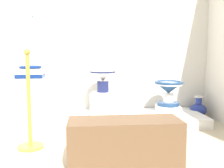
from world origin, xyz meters
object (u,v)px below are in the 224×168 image
(antique_toilet_squat_floral, at_px, (169,89))
(stanchion_post_near_left, at_px, (30,120))
(plinth_block_pale_glazed, at_px, (32,110))
(museum_bench, at_px, (125,142))
(info_placard_second, at_px, (102,17))
(plinth_block_squat_floral, at_px, (168,109))
(antique_toilet_rightmost, at_px, (103,77))
(antique_toilet_pale_glazed, at_px, (31,83))
(info_placard_first, at_px, (36,20))
(decorative_vase_companion, at_px, (198,109))
(plinth_block_rightmost, at_px, (103,104))

(antique_toilet_squat_floral, distance_m, stanchion_post_near_left, 1.94)
(plinth_block_pale_glazed, xyz_separation_m, museum_bench, (1.04, -1.27, -0.03))
(info_placard_second, height_order, museum_bench, info_placard_second)
(plinth_block_squat_floral, xyz_separation_m, info_placard_second, (-0.91, 0.38, 1.31))
(stanchion_post_near_left, bearing_deg, info_placard_second, 56.63)
(antique_toilet_rightmost, relative_size, plinth_block_squat_floral, 1.24)
(antique_toilet_pale_glazed, xyz_separation_m, info_placard_first, (0.00, 0.46, 0.87))
(antique_toilet_rightmost, height_order, decorative_vase_companion, antique_toilet_rightmost)
(decorative_vase_companion, bearing_deg, antique_toilet_squat_floral, -162.73)
(plinth_block_squat_floral, distance_m, info_placard_second, 1.64)
(plinth_block_squat_floral, height_order, museum_bench, museum_bench)
(plinth_block_squat_floral, height_order, stanchion_post_near_left, stanchion_post_near_left)
(plinth_block_squat_floral, distance_m, stanchion_post_near_left, 1.93)
(info_placard_second, bearing_deg, antique_toilet_rightmost, -92.13)
(plinth_block_pale_glazed, relative_size, plinth_block_rightmost, 0.87)
(decorative_vase_companion, relative_size, stanchion_post_near_left, 0.33)
(antique_toilet_rightmost, height_order, info_placard_second, info_placard_second)
(antique_toilet_pale_glazed, distance_m, info_placard_second, 1.40)
(antique_toilet_squat_floral, bearing_deg, plinth_block_squat_floral, 0.00)
(antique_toilet_pale_glazed, distance_m, museum_bench, 1.69)
(antique_toilet_rightmost, relative_size, antique_toilet_squat_floral, 0.93)
(antique_toilet_pale_glazed, xyz_separation_m, museum_bench, (1.04, -1.27, -0.38))
(plinth_block_pale_glazed, height_order, antique_toilet_squat_floral, antique_toilet_squat_floral)
(decorative_vase_companion, bearing_deg, antique_toilet_pale_glazed, -174.35)
(antique_toilet_pale_glazed, height_order, museum_bench, antique_toilet_pale_glazed)
(plinth_block_squat_floral, bearing_deg, antique_toilet_squat_floral, 0.00)
(plinth_block_rightmost, relative_size, antique_toilet_rightmost, 1.06)
(plinth_block_pale_glazed, height_order, decorative_vase_companion, decorative_vase_companion)
(museum_bench, bearing_deg, antique_toilet_squat_floral, 58.57)
(info_placard_first, height_order, museum_bench, info_placard_first)
(stanchion_post_near_left, xyz_separation_m, museum_bench, (0.90, -0.49, -0.09))
(antique_toilet_pale_glazed, distance_m, stanchion_post_near_left, 0.85)
(antique_toilet_rightmost, distance_m, plinth_block_squat_floral, 1.03)
(antique_toilet_squat_floral, distance_m, decorative_vase_companion, 0.64)
(antique_toilet_pale_glazed, height_order, antique_toilet_squat_floral, antique_toilet_pale_glazed)
(plinth_block_squat_floral, relative_size, stanchion_post_near_left, 0.30)
(plinth_block_squat_floral, bearing_deg, antique_toilet_pale_glazed, -177.71)
(antique_toilet_pale_glazed, distance_m, antique_toilet_squat_floral, 1.87)
(plinth_block_rightmost, bearing_deg, plinth_block_squat_floral, -2.24)
(antique_toilet_pale_glazed, xyz_separation_m, plinth_block_squat_floral, (1.87, 0.07, -0.40))
(info_placard_first, bearing_deg, plinth_block_rightmost, -20.09)
(antique_toilet_squat_floral, bearing_deg, museum_bench, -121.43)
(plinth_block_rightmost, relative_size, decorative_vase_companion, 1.17)
(decorative_vase_companion, bearing_deg, plinth_block_rightmost, -175.03)
(decorative_vase_companion, height_order, stanchion_post_near_left, stanchion_post_near_left)
(antique_toilet_rightmost, height_order, museum_bench, antique_toilet_rightmost)
(antique_toilet_rightmost, bearing_deg, plinth_block_squat_floral, -2.24)
(plinth_block_squat_floral, bearing_deg, info_placard_first, 168.46)
(info_placard_first, bearing_deg, decorative_vase_companion, -5.26)
(plinth_block_rightmost, distance_m, info_placard_first, 1.56)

